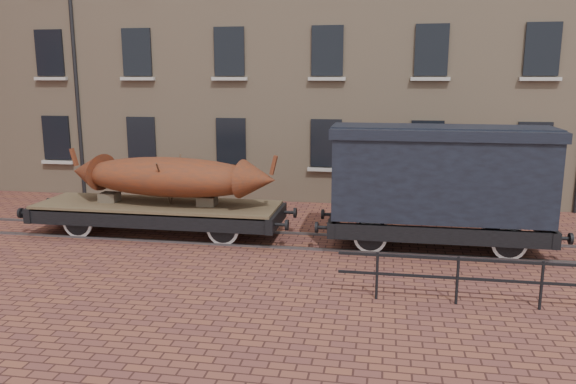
# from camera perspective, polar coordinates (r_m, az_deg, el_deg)

# --- Properties ---
(ground) EXTENTS (90.00, 90.00, 0.00)m
(ground) POSITION_cam_1_polar(r_m,az_deg,el_deg) (15.89, -1.71, -4.91)
(ground) COLOR brown
(warehouse_cream) EXTENTS (40.00, 10.19, 14.00)m
(warehouse_cream) POSITION_cam_1_polar(r_m,az_deg,el_deg) (25.03, 10.09, 17.15)
(warehouse_cream) COLOR tan
(warehouse_cream) RESTS_ON ground
(rail_track) EXTENTS (30.00, 1.52, 0.06)m
(rail_track) POSITION_cam_1_polar(r_m,az_deg,el_deg) (15.88, -1.71, -4.80)
(rail_track) COLOR #59595E
(rail_track) RESTS_ON ground
(flatcar_wagon) EXTENTS (7.90, 2.14, 1.19)m
(flatcar_wagon) POSITION_cam_1_polar(r_m,az_deg,el_deg) (16.67, -13.06, -1.77)
(flatcar_wagon) COLOR brown
(flatcar_wagon) RESTS_ON ground
(iron_boat) EXTENTS (6.37, 2.17, 1.53)m
(iron_boat) POSITION_cam_1_polar(r_m,az_deg,el_deg) (16.33, -11.92, 1.53)
(iron_boat) COLOR maroon
(iron_boat) RESTS_ON flatcar_wagon
(goods_van) EXTENTS (6.33, 2.31, 3.28)m
(goods_van) POSITION_cam_1_polar(r_m,az_deg,el_deg) (15.19, 15.13, 1.87)
(goods_van) COLOR black
(goods_van) RESTS_ON ground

